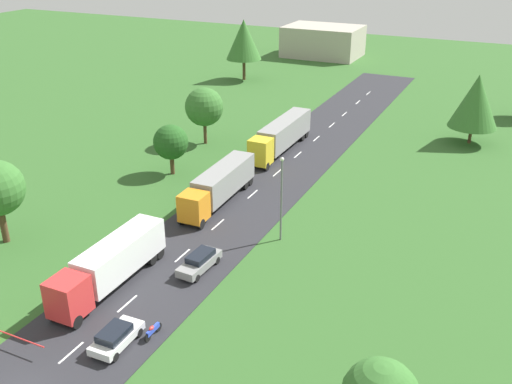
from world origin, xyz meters
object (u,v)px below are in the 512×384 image
barrier_gate (4,336)px  tree_maple (476,101)px  truck_third (281,135)px  tree_oak (204,107)px  truck_lead (110,264)px  truck_second (219,184)px  lamppost_second (281,195)px  car_second (200,261)px  distant_building (323,41)px  car_lead (116,337)px  tree_ash (171,142)px  motorcycle_courier (153,330)px  tree_birch (244,40)px

barrier_gate → tree_maple: (23.77, 56.65, 5.04)m
truck_third → tree_oak: bearing=-171.4°
truck_lead → truck_second: bearing=89.0°
lamppost_second → car_second: bearing=-117.5°
truck_lead → distant_building: distant_building is taller
car_second → tree_oak: 31.77m
car_lead → tree_ash: (-13.32, 27.61, 3.06)m
lamppost_second → tree_oak: lamppost_second is taller
truck_lead → car_second: truck_lead is taller
tree_maple → tree_ash: 39.65m
truck_third → barrier_gate: bearing=-93.1°
motorcycle_courier → car_second: bearing=99.2°
car_lead → lamppost_second: (4.24, 18.57, 3.72)m
truck_second → car_lead: size_ratio=3.07×
car_second → barrier_gate: 15.77m
truck_lead → truck_second: truck_second is taller
truck_second → tree_maple: bearing=55.1°
tree_maple → car_second: bearing=-111.0°
tree_birch → distant_building: 28.15m
motorcycle_courier → tree_ash: size_ratio=0.33×
motorcycle_courier → truck_lead: bearing=149.5°
motorcycle_courier → tree_maple: bearing=73.8°
truck_third → car_lead: (4.82, -39.91, -1.43)m
lamppost_second → distant_building: size_ratio=0.50×
truck_third → car_second: bearing=-80.2°
barrier_gate → lamppost_second: 24.79m
truck_third → barrier_gate: truck_third is taller
truck_lead → distant_building: 94.94m
truck_third → tree_oak: size_ratio=1.95×
truck_third → motorcycle_courier: 38.57m
truck_second → car_second: (4.81, -12.24, -1.24)m
car_lead → lamppost_second: 19.41m
lamppost_second → motorcycle_courier: bearing=-98.8°
car_second → tree_oak: (-15.32, 27.53, 4.13)m
car_lead → distant_building: distant_building is taller
truck_second → tree_birch: tree_birch is taller
truck_third → tree_ash: size_ratio=2.48×
motorcycle_courier → tree_maple: size_ratio=0.21×
car_lead → tree_maple: tree_maple is taller
truck_second → car_second: size_ratio=2.71×
truck_second → truck_third: truck_third is taller
car_lead → tree_birch: 77.20m
car_second → barrier_gate: car_second is taller
lamppost_second → tree_birch: size_ratio=0.73×
tree_oak → car_lead: bearing=-68.5°
car_lead → motorcycle_courier: 2.56m
tree_oak → tree_birch: tree_birch is taller
tree_maple → distant_building: tree_maple is taller
truck_second → tree_oak: 18.77m
lamppost_second → tree_birch: bearing=119.6°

